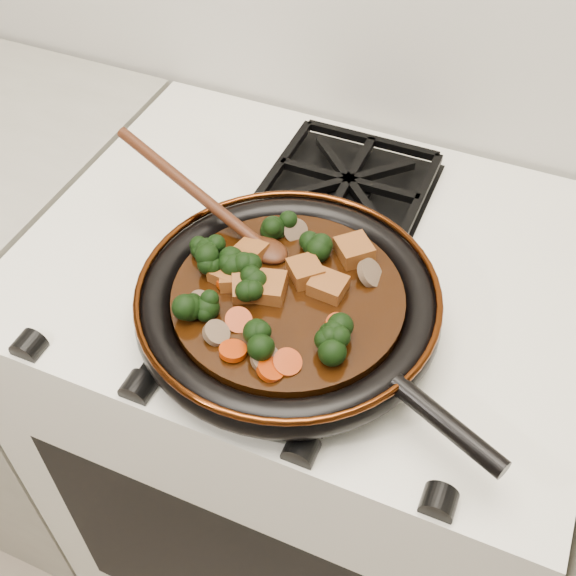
% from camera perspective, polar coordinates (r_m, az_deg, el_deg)
% --- Properties ---
extents(stove, '(0.76, 0.60, 0.90)m').
position_cam_1_polar(stove, '(1.33, 1.41, -11.20)').
color(stove, white).
rests_on(stove, ground).
extents(burner_grate_front, '(0.23, 0.23, 0.03)m').
position_cam_1_polar(burner_grate_front, '(0.87, -1.52, -2.76)').
color(burner_grate_front, black).
rests_on(burner_grate_front, stove).
extents(burner_grate_back, '(0.23, 0.23, 0.03)m').
position_cam_1_polar(burner_grate_back, '(1.06, 4.78, 8.10)').
color(burner_grate_back, black).
rests_on(burner_grate_back, stove).
extents(skillet, '(0.47, 0.36, 0.05)m').
position_cam_1_polar(skillet, '(0.85, 0.09, -1.25)').
color(skillet, black).
rests_on(skillet, burner_grate_front).
extents(braising_sauce, '(0.27, 0.27, 0.02)m').
position_cam_1_polar(braising_sauce, '(0.85, 0.00, -0.95)').
color(braising_sauce, black).
rests_on(braising_sauce, skillet).
extents(tofu_cube_0, '(0.04, 0.04, 0.02)m').
position_cam_1_polar(tofu_cube_0, '(0.84, 3.18, 0.11)').
color(tofu_cube_0, brown).
rests_on(tofu_cube_0, braising_sauce).
extents(tofu_cube_1, '(0.05, 0.04, 0.02)m').
position_cam_1_polar(tofu_cube_1, '(0.85, -4.22, 0.67)').
color(tofu_cube_1, brown).
rests_on(tofu_cube_1, braising_sauce).
extents(tofu_cube_2, '(0.06, 0.06, 0.03)m').
position_cam_1_polar(tofu_cube_2, '(0.85, 1.39, 1.28)').
color(tofu_cube_2, brown).
rests_on(tofu_cube_2, braising_sauce).
extents(tofu_cube_3, '(0.04, 0.04, 0.02)m').
position_cam_1_polar(tofu_cube_3, '(0.86, -4.86, 1.17)').
color(tofu_cube_3, brown).
rests_on(tofu_cube_3, braising_sauce).
extents(tofu_cube_4, '(0.06, 0.06, 0.03)m').
position_cam_1_polar(tofu_cube_4, '(0.88, 5.26, 2.94)').
color(tofu_cube_4, brown).
rests_on(tofu_cube_4, braising_sauce).
extents(tofu_cube_5, '(0.05, 0.05, 0.03)m').
position_cam_1_polar(tofu_cube_5, '(0.84, -1.69, 0.01)').
color(tofu_cube_5, brown).
rests_on(tofu_cube_5, braising_sauce).
extents(tofu_cube_6, '(0.06, 0.05, 0.03)m').
position_cam_1_polar(tofu_cube_6, '(0.84, -3.09, 0.03)').
color(tofu_cube_6, brown).
rests_on(tofu_cube_6, braising_sauce).
extents(tofu_cube_7, '(0.04, 0.05, 0.03)m').
position_cam_1_polar(tofu_cube_7, '(0.88, -3.07, 2.68)').
color(tofu_cube_7, brown).
rests_on(tofu_cube_7, braising_sauce).
extents(broccoli_floret_0, '(0.07, 0.07, 0.06)m').
position_cam_1_polar(broccoli_floret_0, '(0.82, -6.91, -1.57)').
color(broccoli_floret_0, black).
rests_on(broccoli_floret_0, braising_sauce).
extents(broccoli_floret_1, '(0.09, 0.08, 0.06)m').
position_cam_1_polar(broccoli_floret_1, '(0.79, 3.39, -3.81)').
color(broccoli_floret_1, black).
rests_on(broccoli_floret_1, braising_sauce).
extents(broccoli_floret_2, '(0.07, 0.07, 0.06)m').
position_cam_1_polar(broccoli_floret_2, '(0.78, 3.34, -4.45)').
color(broccoli_floret_2, black).
rests_on(broccoli_floret_2, braising_sauce).
extents(broccoli_floret_3, '(0.07, 0.08, 0.06)m').
position_cam_1_polar(broccoli_floret_3, '(0.90, -0.64, 4.60)').
color(broccoli_floret_3, black).
rests_on(broccoli_floret_3, braising_sauce).
extents(broccoli_floret_4, '(0.07, 0.08, 0.06)m').
position_cam_1_polar(broccoli_floret_4, '(0.88, 2.07, 2.73)').
color(broccoli_floret_4, black).
rests_on(broccoli_floret_4, braising_sauce).
extents(broccoli_floret_5, '(0.08, 0.08, 0.07)m').
position_cam_1_polar(broccoli_floret_5, '(0.86, -5.61, 1.59)').
color(broccoli_floret_5, black).
rests_on(broccoli_floret_5, braising_sauce).
extents(broccoli_floret_6, '(0.09, 0.09, 0.07)m').
position_cam_1_polar(broccoli_floret_6, '(0.78, -2.35, -4.22)').
color(broccoli_floret_6, black).
rests_on(broccoli_floret_6, braising_sauce).
extents(broccoli_floret_7, '(0.08, 0.09, 0.06)m').
position_cam_1_polar(broccoli_floret_7, '(0.88, -6.48, 2.90)').
color(broccoli_floret_7, black).
rests_on(broccoli_floret_7, braising_sauce).
extents(broccoli_floret_8, '(0.08, 0.08, 0.07)m').
position_cam_1_polar(broccoli_floret_8, '(0.86, -3.79, 1.73)').
color(broccoli_floret_8, black).
rests_on(broccoli_floret_8, braising_sauce).
extents(broccoli_floret_9, '(0.07, 0.07, 0.06)m').
position_cam_1_polar(broccoli_floret_9, '(0.83, -2.80, 0.11)').
color(broccoli_floret_9, black).
rests_on(broccoli_floret_9, braising_sauce).
extents(carrot_coin_0, '(0.03, 0.03, 0.02)m').
position_cam_1_polar(carrot_coin_0, '(0.81, 3.90, -2.89)').
color(carrot_coin_0, '#A42B04').
rests_on(carrot_coin_0, braising_sauce).
extents(carrot_coin_1, '(0.03, 0.03, 0.03)m').
position_cam_1_polar(carrot_coin_1, '(0.81, -3.94, -2.57)').
color(carrot_coin_1, '#A42B04').
rests_on(carrot_coin_1, braising_sauce).
extents(carrot_coin_2, '(0.03, 0.03, 0.02)m').
position_cam_1_polar(carrot_coin_2, '(0.77, -0.07, -5.90)').
color(carrot_coin_2, '#A42B04').
rests_on(carrot_coin_2, braising_sauce).
extents(carrot_coin_3, '(0.03, 0.03, 0.01)m').
position_cam_1_polar(carrot_coin_3, '(0.78, -4.37, -4.97)').
color(carrot_coin_3, '#A42B04').
rests_on(carrot_coin_3, braising_sauce).
extents(carrot_coin_4, '(0.03, 0.03, 0.02)m').
position_cam_1_polar(carrot_coin_4, '(0.77, -1.38, -6.44)').
color(carrot_coin_4, '#A42B04').
rests_on(carrot_coin_4, braising_sauce).
extents(carrot_coin_5, '(0.03, 0.03, 0.01)m').
position_cam_1_polar(carrot_coin_5, '(0.85, -4.81, 0.47)').
color(carrot_coin_5, '#A42B04').
rests_on(carrot_coin_5, braising_sauce).
extents(mushroom_slice_0, '(0.04, 0.04, 0.03)m').
position_cam_1_polar(mushroom_slice_0, '(0.91, 0.57, 4.56)').
color(mushroom_slice_0, brown).
rests_on(mushroom_slice_0, braising_sauce).
extents(mushroom_slice_1, '(0.04, 0.04, 0.02)m').
position_cam_1_polar(mushroom_slice_1, '(0.83, -6.87, -1.22)').
color(mushroom_slice_1, brown).
rests_on(mushroom_slice_1, braising_sauce).
extents(mushroom_slice_2, '(0.04, 0.04, 0.02)m').
position_cam_1_polar(mushroom_slice_2, '(0.77, -1.80, -5.60)').
color(mushroom_slice_2, brown).
rests_on(mushroom_slice_2, braising_sauce).
extents(mushroom_slice_3, '(0.03, 0.03, 0.02)m').
position_cam_1_polar(mushroom_slice_3, '(0.80, -5.69, -3.55)').
color(mushroom_slice_3, brown).
rests_on(mushroom_slice_3, braising_sauce).
extents(mushroom_slice_4, '(0.03, 0.04, 0.03)m').
position_cam_1_polar(mushroom_slice_4, '(0.86, 6.51, 1.16)').
color(mushroom_slice_4, brown).
rests_on(mushroom_slice_4, braising_sauce).
extents(wooden_spoon, '(0.16, 0.07, 0.25)m').
position_cam_1_polar(wooden_spoon, '(0.91, -5.18, 5.85)').
color(wooden_spoon, '#3F1C0D').
rests_on(wooden_spoon, braising_sauce).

